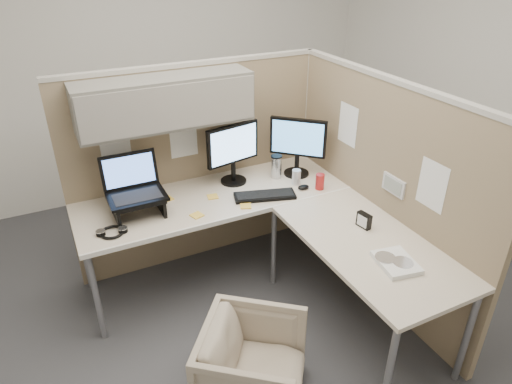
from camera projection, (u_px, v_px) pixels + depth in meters
name	position (u px, v px, depth m)	size (l,w,h in m)	color
ground	(259.00, 312.00, 3.33)	(4.50, 4.50, 0.00)	#3A3B3F
partition_back	(183.00, 138.00, 3.37)	(2.00, 0.36, 1.63)	#917C5F
partition_right	(377.00, 191.00, 3.23)	(0.07, 2.03, 1.63)	#917C5F
desk	(267.00, 220.00, 3.14)	(2.00, 1.98, 0.73)	beige
office_chair	(253.00, 362.00, 2.57)	(0.55, 0.52, 0.57)	#C3B49B
monitor_left	(233.00, 149.00, 3.42)	(0.44, 0.20, 0.47)	black
monitor_right	(298.00, 142.00, 3.54)	(0.34, 0.33, 0.47)	black
laptop_station	(136.00, 194.00, 3.07)	(0.38, 0.33, 0.40)	black
keyboard	(265.00, 196.00, 3.33)	(0.45, 0.15, 0.02)	black
mouse	(303.00, 187.00, 3.44)	(0.09, 0.06, 0.03)	black
travel_mug	(276.00, 167.00, 3.58)	(0.09, 0.09, 0.19)	silver
soda_can_green	(320.00, 182.00, 3.42)	(0.07, 0.07, 0.12)	#B21E1E
soda_can_silver	(296.00, 177.00, 3.49)	(0.07, 0.07, 0.12)	silver
sticky_note_c	(167.00, 199.00, 3.31)	(0.08, 0.08, 0.01)	yellow
sticky_note_d	(213.00, 197.00, 3.33)	(0.08, 0.08, 0.01)	yellow
sticky_note_a	(197.00, 215.00, 3.11)	(0.08, 0.08, 0.01)	yellow
sticky_note_b	(246.00, 206.00, 3.22)	(0.08, 0.08, 0.01)	yellow
headphones	(112.00, 232.00, 2.91)	(0.19, 0.18, 0.03)	black
paper_stack	(396.00, 262.00, 2.63)	(0.24, 0.29, 0.03)	white
desk_clock	(364.00, 220.00, 2.96)	(0.06, 0.11, 0.10)	black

